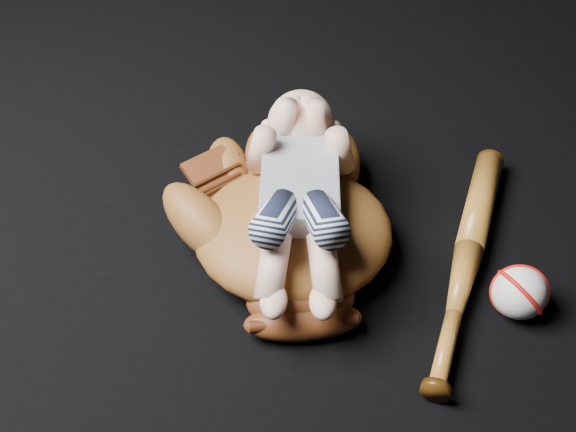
{
  "coord_description": "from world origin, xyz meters",
  "views": [
    {
      "loc": [
        0.05,
        -0.65,
        0.86
      ],
      "look_at": [
        -0.13,
        0.08,
        0.07
      ],
      "focal_mm": 45.0,
      "sensor_mm": 36.0,
      "label": 1
    }
  ],
  "objects_px": {
    "newborn_baby": "(300,193)",
    "baseball_bat": "(466,262)",
    "baseball": "(519,292)",
    "baseball_glove": "(293,225)"
  },
  "relations": [
    {
      "from": "baseball_glove",
      "to": "baseball_bat",
      "type": "xyz_separation_m",
      "value": [
        0.26,
        0.03,
        -0.04
      ]
    },
    {
      "from": "baseball_bat",
      "to": "baseball",
      "type": "xyz_separation_m",
      "value": [
        0.08,
        -0.05,
        0.02
      ]
    },
    {
      "from": "newborn_baby",
      "to": "baseball_bat",
      "type": "height_order",
      "value": "newborn_baby"
    },
    {
      "from": "baseball_glove",
      "to": "newborn_baby",
      "type": "height_order",
      "value": "newborn_baby"
    },
    {
      "from": "baseball_bat",
      "to": "newborn_baby",
      "type": "bearing_deg",
      "value": -174.61
    },
    {
      "from": "baseball_bat",
      "to": "baseball",
      "type": "relative_size",
      "value": 6.09
    },
    {
      "from": "baseball_bat",
      "to": "baseball_glove",
      "type": "bearing_deg",
      "value": -173.8
    },
    {
      "from": "newborn_baby",
      "to": "baseball_bat",
      "type": "bearing_deg",
      "value": -7.32
    },
    {
      "from": "newborn_baby",
      "to": "baseball",
      "type": "relative_size",
      "value": 5.13
    },
    {
      "from": "newborn_baby",
      "to": "baseball_bat",
      "type": "distance_m",
      "value": 0.28
    }
  ]
}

